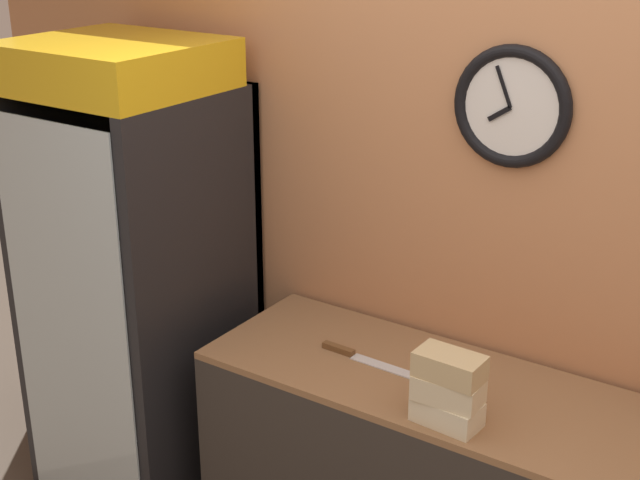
% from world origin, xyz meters
% --- Properties ---
extents(wall_back, '(5.20, 0.10, 2.70)m').
position_xyz_m(wall_back, '(-0.00, 1.20, 1.35)').
color(wall_back, tan).
rests_on(wall_back, ground_plane).
extents(beverage_cooler, '(0.71, 0.73, 1.93)m').
position_xyz_m(beverage_cooler, '(-1.50, 0.83, 1.06)').
color(beverage_cooler, black).
rests_on(beverage_cooler, ground_plane).
extents(sandwich_stack_bottom, '(0.21, 0.13, 0.08)m').
position_xyz_m(sandwich_stack_bottom, '(-0.05, 0.64, 0.95)').
color(sandwich_stack_bottom, beige).
rests_on(sandwich_stack_bottom, prep_counter).
extents(sandwich_stack_middle, '(0.21, 0.12, 0.08)m').
position_xyz_m(sandwich_stack_middle, '(-0.05, 0.64, 1.03)').
color(sandwich_stack_middle, beige).
rests_on(sandwich_stack_middle, sandwich_stack_bottom).
extents(sandwich_stack_top, '(0.21, 0.12, 0.08)m').
position_xyz_m(sandwich_stack_top, '(-0.05, 0.64, 1.10)').
color(sandwich_stack_top, tan).
rests_on(sandwich_stack_top, sandwich_stack_middle).
extents(chefs_knife, '(0.37, 0.05, 0.02)m').
position_xyz_m(chefs_knife, '(-0.50, 0.84, 0.92)').
color(chefs_knife, silver).
rests_on(chefs_knife, prep_counter).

